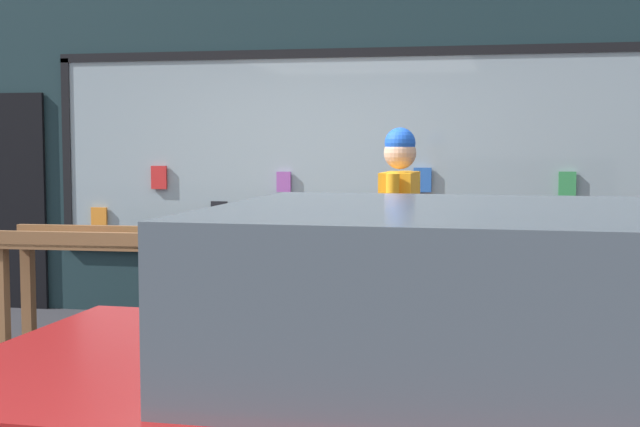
% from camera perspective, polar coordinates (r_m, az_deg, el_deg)
% --- Properties ---
extents(ground_plane, '(40.00, 40.00, 0.00)m').
position_cam_1_polar(ground_plane, '(6.06, -3.95, -10.99)').
color(ground_plane, '#2D2D33').
extents(shopfront_facade, '(8.73, 0.29, 3.74)m').
position_cam_1_polar(shopfront_facade, '(8.17, 0.49, 6.09)').
color(shopfront_facade, '#192D33').
rests_on(shopfront_facade, ground_plane).
extents(display_table_left, '(2.27, 0.69, 0.94)m').
position_cam_1_polar(display_table_left, '(7.22, -11.82, -2.53)').
color(display_table_left, brown).
rests_on(display_table_left, ground_plane).
extents(display_table_right, '(2.27, 0.73, 0.89)m').
position_cam_1_polar(display_table_right, '(6.65, 9.05, -3.40)').
color(display_table_right, brown).
rests_on(display_table_right, ground_plane).
extents(person_browsing, '(0.24, 0.68, 1.73)m').
position_cam_1_polar(person_browsing, '(6.20, 5.11, -1.07)').
color(person_browsing, '#2D334C').
rests_on(person_browsing, ground_plane).
extents(small_dog, '(0.36, 0.51, 0.41)m').
position_cam_1_polar(small_dog, '(6.19, 0.28, -8.08)').
color(small_dog, '#99724C').
rests_on(small_dog, ground_plane).
extents(parked_car, '(4.31, 1.96, 1.41)m').
position_cam_1_polar(parked_car, '(3.13, 15.77, -12.02)').
color(parked_car, '#A51919').
rests_on(parked_car, ground_plane).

